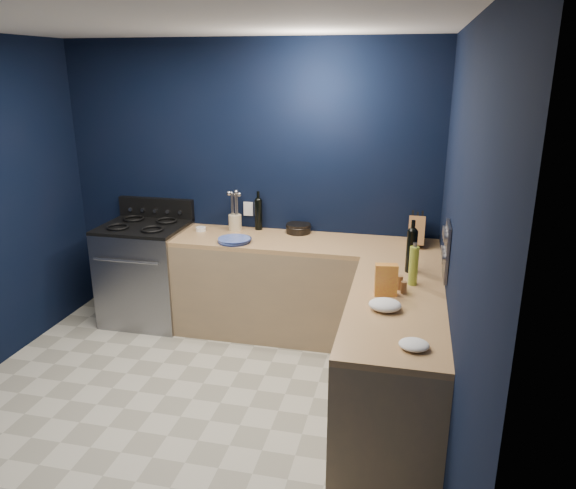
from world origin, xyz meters
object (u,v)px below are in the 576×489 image
(knife_block, at_px, (416,231))
(crouton_bag, at_px, (386,280))
(gas_range, at_px, (147,274))
(plate_stack, at_px, (234,240))
(utensil_crock, at_px, (235,223))

(knife_block, height_order, crouton_bag, knife_block)
(gas_range, height_order, knife_block, knife_block)
(knife_block, xyz_separation_m, crouton_bag, (-0.19, -1.16, -0.01))
(knife_block, bearing_deg, gas_range, -176.44)
(gas_range, xyz_separation_m, knife_block, (2.48, 0.12, 0.56))
(gas_range, height_order, plate_stack, plate_stack)
(utensil_crock, height_order, crouton_bag, crouton_bag)
(utensil_crock, height_order, knife_block, knife_block)
(gas_range, distance_m, plate_stack, 1.06)
(gas_range, distance_m, knife_block, 2.54)
(plate_stack, distance_m, crouton_bag, 1.61)
(crouton_bag, bearing_deg, utensil_crock, 130.57)
(gas_range, height_order, utensil_crock, utensil_crock)
(gas_range, xyz_separation_m, utensil_crock, (0.84, 0.20, 0.51))
(plate_stack, xyz_separation_m, utensil_crock, (-0.10, 0.35, 0.06))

